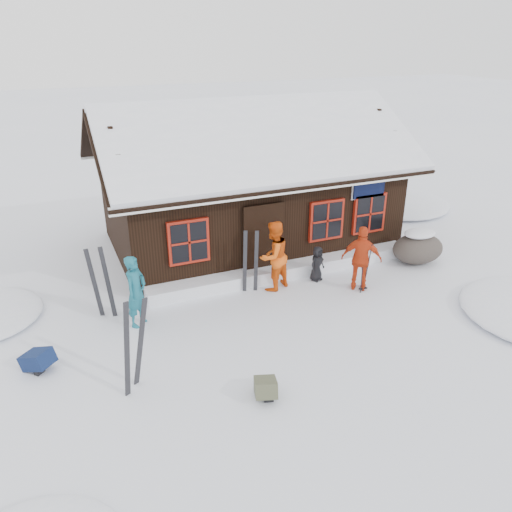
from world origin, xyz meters
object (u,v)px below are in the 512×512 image
at_px(skier_orange_left, 273,256).
at_px(ski_poles, 365,269).
at_px(skier_crouched, 317,264).
at_px(boulder, 418,248).
at_px(backpack_olive, 266,390).
at_px(ski_pair_left, 134,346).
at_px(skier_teal, 136,291).
at_px(backpack_blue, 38,363).
at_px(skier_orange_right, 361,259).

distance_m(skier_orange_left, ski_poles, 2.31).
relative_size(skier_crouched, boulder, 0.63).
distance_m(boulder, backpack_olive, 7.35).
bearing_deg(ski_pair_left, skier_teal, 51.29).
bearing_deg(backpack_olive, skier_teal, 133.82).
relative_size(skier_teal, skier_orange_left, 0.91).
bearing_deg(boulder, skier_orange_left, 177.92).
xyz_separation_m(boulder, backpack_blue, (-10.13, -1.11, -0.29)).
height_order(ski_pair_left, ski_poles, ski_pair_left).
bearing_deg(backpack_olive, skier_orange_left, 81.75).
bearing_deg(skier_orange_right, backpack_olive, 72.90).
relative_size(skier_teal, ski_pair_left, 0.92).
height_order(boulder, ski_poles, ski_poles).
height_order(skier_orange_left, backpack_olive, skier_orange_left).
height_order(skier_orange_left, ski_poles, skier_orange_left).
height_order(skier_teal, backpack_blue, skier_teal).
bearing_deg(skier_orange_left, skier_orange_right, 133.31).
height_order(skier_crouched, backpack_blue, skier_crouched).
height_order(skier_orange_left, boulder, skier_orange_left).
xyz_separation_m(skier_orange_right, backpack_blue, (-7.66, -0.36, -0.70)).
height_order(skier_teal, ski_poles, skier_teal).
height_order(skier_crouched, boulder, skier_crouched).
distance_m(backpack_blue, backpack_olive, 4.49).
distance_m(skier_orange_left, backpack_blue, 5.84).
relative_size(boulder, ski_pair_left, 0.84).
bearing_deg(ski_pair_left, skier_orange_left, 5.72).
relative_size(ski_poles, backpack_blue, 2.35).
xyz_separation_m(skier_orange_left, skier_orange_right, (2.01, -0.92, -0.06)).
bearing_deg(backpack_olive, ski_pair_left, 167.53).
distance_m(skier_crouched, ski_pair_left, 5.82).
xyz_separation_m(boulder, backpack_olive, (-6.40, -3.61, -0.31)).
height_order(boulder, ski_pair_left, ski_pair_left).
relative_size(skier_orange_right, backpack_blue, 3.00).
height_order(skier_teal, backpack_olive, skier_teal).
xyz_separation_m(skier_teal, ski_pair_left, (-0.46, -2.16, 0.03)).
bearing_deg(skier_orange_right, backpack_blue, 39.57).
relative_size(skier_orange_left, backpack_blue, 3.20).
bearing_deg(boulder, ski_pair_left, -164.33).
xyz_separation_m(skier_orange_right, boulder, (2.46, 0.75, -0.40)).
xyz_separation_m(skier_orange_right, skier_crouched, (-0.74, 0.89, -0.38)).
bearing_deg(boulder, backpack_olive, -150.55).
bearing_deg(skier_orange_right, skier_crouched, -13.31).
bearing_deg(skier_orange_left, backpack_blue, -9.49).
xyz_separation_m(skier_orange_left, ski_pair_left, (-3.97, -2.53, -0.05)).
relative_size(ski_pair_left, backpack_olive, 3.47).
xyz_separation_m(skier_teal, skier_orange_left, (3.52, 0.37, 0.08)).
distance_m(skier_orange_right, backpack_olive, 4.91).
xyz_separation_m(backpack_blue, backpack_olive, (3.73, -2.50, -0.01)).
bearing_deg(skier_crouched, skier_orange_left, 157.40).
bearing_deg(backpack_blue, boulder, -36.88).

